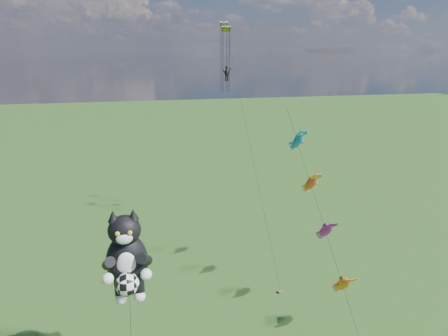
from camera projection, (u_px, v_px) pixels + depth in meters
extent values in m
ellipsoid|color=black|center=(127.00, 261.00, 22.82)|extent=(2.66, 2.24, 3.66)
ellipsoid|color=black|center=(124.00, 230.00, 22.06)|extent=(2.07, 1.90, 1.85)
cone|color=black|center=(113.00, 216.00, 21.65)|extent=(0.69, 0.69, 0.69)
cone|color=black|center=(133.00, 214.00, 21.88)|extent=(0.69, 0.69, 0.69)
ellipsoid|color=white|center=(124.00, 239.00, 21.42)|extent=(0.99, 0.55, 0.66)
ellipsoid|color=white|center=(126.00, 264.00, 21.91)|extent=(1.17, 0.52, 1.51)
sphere|color=gold|center=(117.00, 234.00, 21.16)|extent=(0.27, 0.27, 0.27)
sphere|color=gold|center=(130.00, 233.00, 21.30)|extent=(0.27, 0.27, 0.27)
sphere|color=white|center=(108.00, 279.00, 21.56)|extent=(0.69, 0.69, 0.69)
sphere|color=white|center=(146.00, 274.00, 22.00)|extent=(0.69, 0.69, 0.69)
sphere|color=white|center=(121.00, 299.00, 23.27)|extent=(0.73, 0.73, 0.73)
sphere|color=white|center=(140.00, 296.00, 23.51)|extent=(0.73, 0.73, 0.73)
sphere|color=white|center=(127.00, 284.00, 21.55)|extent=(1.36, 1.36, 1.36)
cylinder|color=black|center=(323.00, 222.00, 30.18)|extent=(0.85, 15.81, 16.06)
ellipsoid|color=yellow|center=(342.00, 284.00, 28.03)|extent=(0.82, 2.04, 2.02)
ellipsoid|color=#D8339A|center=(325.00, 231.00, 29.86)|extent=(0.82, 2.04, 2.02)
ellipsoid|color=red|center=(311.00, 183.00, 31.68)|extent=(0.82, 2.04, 2.02)
ellipsoid|color=blue|center=(297.00, 141.00, 33.50)|extent=(0.82, 2.04, 2.02)
cube|color=brown|center=(281.00, 292.00, 34.51)|extent=(0.40, 0.30, 0.22)
cylinder|color=black|center=(249.00, 141.00, 38.57)|extent=(1.71, 17.01, 24.66)
cube|color=#188D24|center=(226.00, 29.00, 39.98)|extent=(0.99, 0.55, 0.58)
cylinder|color=black|center=(223.00, 62.00, 40.94)|extent=(0.08, 0.08, 6.90)
cylinder|color=black|center=(229.00, 62.00, 41.08)|extent=(0.08, 0.08, 6.90)
cube|color=#322CCB|center=(224.00, 24.00, 42.79)|extent=(1.00, 0.53, 0.55)
cylinder|color=black|center=(221.00, 59.00, 43.87)|extent=(0.08, 0.08, 7.72)
cylinder|color=black|center=(227.00, 59.00, 44.01)|extent=(0.08, 0.08, 7.72)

